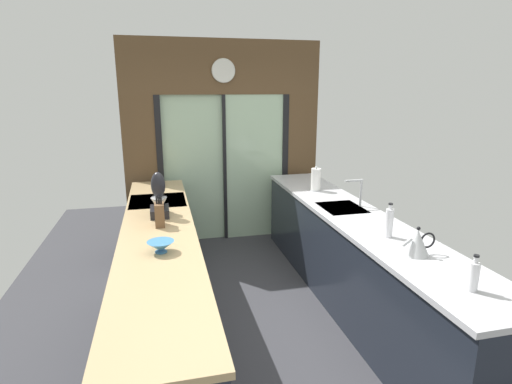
{
  "coord_description": "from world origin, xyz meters",
  "views": [
    {
      "loc": [
        -0.86,
        -3.05,
        2.08
      ],
      "look_at": [
        0.09,
        0.92,
        1.03
      ],
      "focal_mm": 28.47,
      "sensor_mm": 36.0,
      "label": 1
    }
  ],
  "objects_px": {
    "kettle": "(417,242)",
    "mixing_bowl": "(161,246)",
    "oven_range": "(160,241)",
    "soap_bottle_far": "(389,222)",
    "paper_towel_roll": "(316,180)",
    "soap_bottle_near": "(474,276)",
    "knife_block": "(160,214)",
    "stand_mixer": "(159,199)"
  },
  "relations": [
    {
      "from": "stand_mixer",
      "to": "oven_range",
      "type": "bearing_deg",
      "value": 91.9
    },
    {
      "from": "oven_range",
      "to": "mixing_bowl",
      "type": "xyz_separation_m",
      "value": [
        0.02,
        -1.45,
        0.51
      ]
    },
    {
      "from": "stand_mixer",
      "to": "soap_bottle_far",
      "type": "distance_m",
      "value": 2.04
    },
    {
      "from": "kettle",
      "to": "oven_range",
      "type": "bearing_deg",
      "value": 133.0
    },
    {
      "from": "soap_bottle_near",
      "to": "paper_towel_roll",
      "type": "bearing_deg",
      "value": 90.0
    },
    {
      "from": "knife_block",
      "to": "soap_bottle_near",
      "type": "xyz_separation_m",
      "value": [
        1.78,
        -1.62,
        -0.01
      ]
    },
    {
      "from": "stand_mixer",
      "to": "soap_bottle_near",
      "type": "height_order",
      "value": "stand_mixer"
    },
    {
      "from": "soap_bottle_far",
      "to": "paper_towel_roll",
      "type": "bearing_deg",
      "value": 90.0
    },
    {
      "from": "knife_block",
      "to": "paper_towel_roll",
      "type": "height_order",
      "value": "paper_towel_roll"
    },
    {
      "from": "soap_bottle_near",
      "to": "soap_bottle_far",
      "type": "height_order",
      "value": "soap_bottle_far"
    },
    {
      "from": "kettle",
      "to": "soap_bottle_near",
      "type": "height_order",
      "value": "soap_bottle_near"
    },
    {
      "from": "knife_block",
      "to": "soap_bottle_far",
      "type": "height_order",
      "value": "soap_bottle_far"
    },
    {
      "from": "oven_range",
      "to": "paper_towel_roll",
      "type": "distance_m",
      "value": 1.89
    },
    {
      "from": "oven_range",
      "to": "stand_mixer",
      "type": "xyz_separation_m",
      "value": [
        0.02,
        -0.56,
        0.63
      ]
    },
    {
      "from": "knife_block",
      "to": "mixing_bowl",
      "type": "bearing_deg",
      "value": -90.0
    },
    {
      "from": "oven_range",
      "to": "stand_mixer",
      "type": "distance_m",
      "value": 0.84
    },
    {
      "from": "oven_range",
      "to": "knife_block",
      "type": "bearing_deg",
      "value": -88.77
    },
    {
      "from": "stand_mixer",
      "to": "soap_bottle_near",
      "type": "relative_size",
      "value": 1.85
    },
    {
      "from": "soap_bottle_far",
      "to": "paper_towel_roll",
      "type": "height_order",
      "value": "paper_towel_roll"
    },
    {
      "from": "soap_bottle_far",
      "to": "knife_block",
      "type": "bearing_deg",
      "value": 158.41
    },
    {
      "from": "stand_mixer",
      "to": "kettle",
      "type": "distance_m",
      "value": 2.25
    },
    {
      "from": "soap_bottle_far",
      "to": "paper_towel_roll",
      "type": "distance_m",
      "value": 1.58
    },
    {
      "from": "mixing_bowl",
      "to": "kettle",
      "type": "xyz_separation_m",
      "value": [
        1.78,
        -0.48,
        0.05
      ]
    },
    {
      "from": "paper_towel_roll",
      "to": "knife_block",
      "type": "bearing_deg",
      "value": -153.93
    },
    {
      "from": "oven_range",
      "to": "stand_mixer",
      "type": "bearing_deg",
      "value": -88.1
    },
    {
      "from": "soap_bottle_near",
      "to": "oven_range",
      "type": "bearing_deg",
      "value": 125.98
    },
    {
      "from": "kettle",
      "to": "mixing_bowl",
      "type": "bearing_deg",
      "value": 165.03
    },
    {
      "from": "soap_bottle_near",
      "to": "soap_bottle_far",
      "type": "distance_m",
      "value": 0.92
    },
    {
      "from": "knife_block",
      "to": "kettle",
      "type": "relative_size",
      "value": 1.02
    },
    {
      "from": "mixing_bowl",
      "to": "paper_towel_roll",
      "type": "distance_m",
      "value": 2.31
    },
    {
      "from": "stand_mixer",
      "to": "paper_towel_roll",
      "type": "distance_m",
      "value": 1.87
    },
    {
      "from": "knife_block",
      "to": "paper_towel_roll",
      "type": "relative_size",
      "value": 0.94
    },
    {
      "from": "stand_mixer",
      "to": "soap_bottle_far",
      "type": "xyz_separation_m",
      "value": [
        1.78,
        -1.0,
        -0.04
      ]
    },
    {
      "from": "kettle",
      "to": "soap_bottle_near",
      "type": "bearing_deg",
      "value": -90.22
    },
    {
      "from": "soap_bottle_near",
      "to": "soap_bottle_far",
      "type": "relative_size",
      "value": 0.8
    },
    {
      "from": "mixing_bowl",
      "to": "soap_bottle_far",
      "type": "bearing_deg",
      "value": -3.37
    },
    {
      "from": "oven_range",
      "to": "mixing_bowl",
      "type": "bearing_deg",
      "value": -89.27
    },
    {
      "from": "kettle",
      "to": "soap_bottle_far",
      "type": "bearing_deg",
      "value": 90.32
    },
    {
      "from": "soap_bottle_near",
      "to": "soap_bottle_far",
      "type": "xyz_separation_m",
      "value": [
        -0.0,
        0.92,
        0.03
      ]
    },
    {
      "from": "kettle",
      "to": "paper_towel_roll",
      "type": "height_order",
      "value": "paper_towel_roll"
    },
    {
      "from": "soap_bottle_far",
      "to": "soap_bottle_near",
      "type": "bearing_deg",
      "value": -90.0
    },
    {
      "from": "knife_block",
      "to": "paper_towel_roll",
      "type": "bearing_deg",
      "value": 26.07
    }
  ]
}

